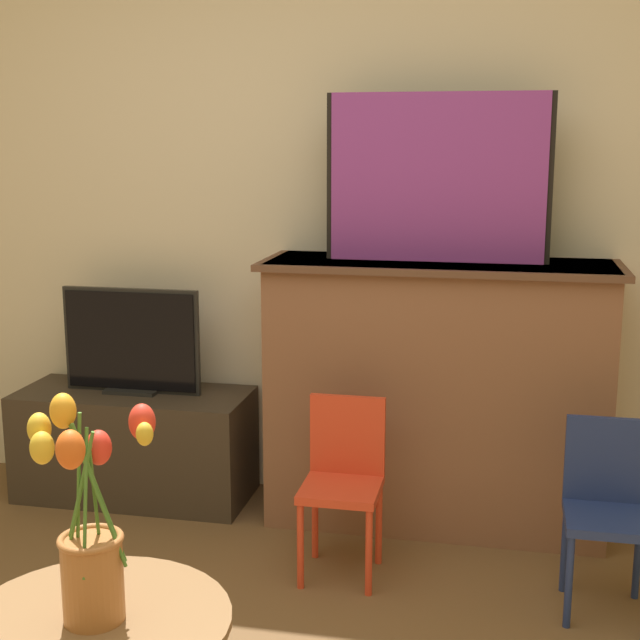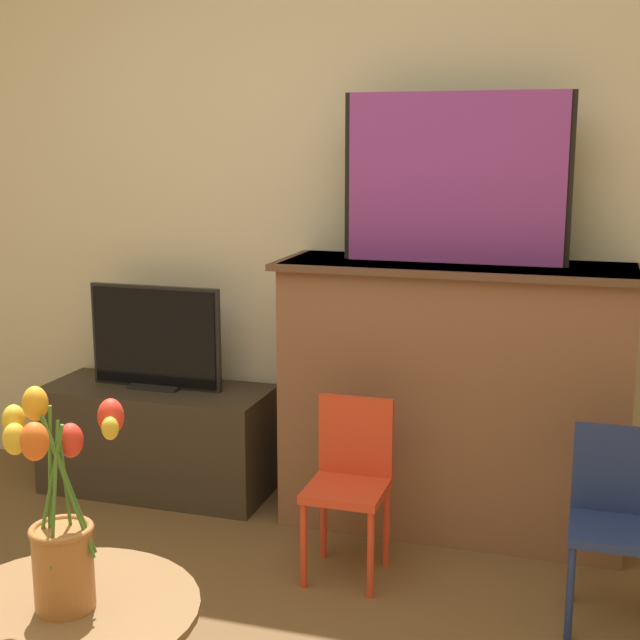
{
  "view_description": "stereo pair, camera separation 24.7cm",
  "coord_description": "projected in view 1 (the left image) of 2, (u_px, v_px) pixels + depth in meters",
  "views": [
    {
      "loc": [
        0.71,
        -1.53,
        1.52
      ],
      "look_at": [
        0.15,
        1.13,
        0.97
      ],
      "focal_mm": 50.0,
      "sensor_mm": 36.0,
      "label": 1
    },
    {
      "loc": [
        0.95,
        -1.47,
        1.52
      ],
      "look_at": [
        0.15,
        1.13,
        0.97
      ],
      "focal_mm": 50.0,
      "sensor_mm": 36.0,
      "label": 2
    }
  ],
  "objects": [
    {
      "name": "tv_monitor",
      "position": [
        131.0,
        343.0,
        3.74
      ],
      "size": [
        0.6,
        0.12,
        0.45
      ],
      "color": "black",
      "rests_on": "tv_stand"
    },
    {
      "name": "chair_red",
      "position": [
        344.0,
        474.0,
        3.13
      ],
      "size": [
        0.27,
        0.27,
        0.63
      ],
      "color": "red",
      "rests_on": "ground"
    },
    {
      "name": "vase_tulips",
      "position": [
        90.0,
        536.0,
        1.96
      ],
      "size": [
        0.29,
        0.22,
        0.52
      ],
      "color": "#AD6B38",
      "rests_on": "side_table"
    },
    {
      "name": "fireplace_mantel",
      "position": [
        437.0,
        391.0,
        3.52
      ],
      "size": [
        1.37,
        0.47,
        1.06
      ],
      "color": "brown",
      "rests_on": "ground"
    },
    {
      "name": "painting",
      "position": [
        437.0,
        178.0,
        3.36
      ],
      "size": [
        0.85,
        0.03,
        0.63
      ],
      "color": "black",
      "rests_on": "fireplace_mantel"
    },
    {
      "name": "wall_back",
      "position": [
        334.0,
        180.0,
        3.68
      ],
      "size": [
        8.0,
        0.06,
        2.7
      ],
      "color": "beige",
      "rests_on": "ground"
    },
    {
      "name": "chair_blue",
      "position": [
        607.0,
        503.0,
        2.89
      ],
      "size": [
        0.27,
        0.27,
        0.63
      ],
      "color": "navy",
      "rests_on": "ground"
    },
    {
      "name": "tv_stand",
      "position": [
        135.0,
        444.0,
        3.83
      ],
      "size": [
        0.99,
        0.42,
        0.46
      ],
      "color": "#382D23",
      "rests_on": "ground"
    }
  ]
}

